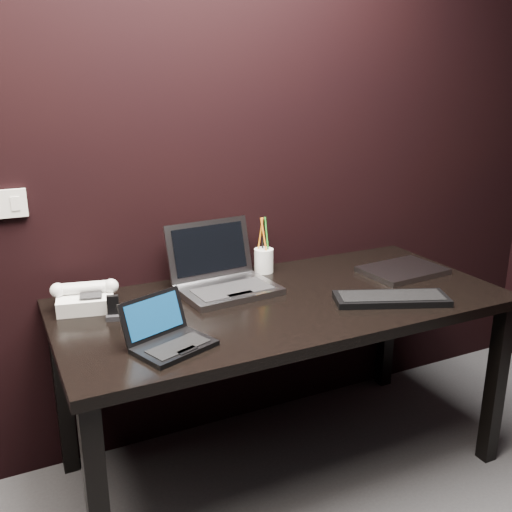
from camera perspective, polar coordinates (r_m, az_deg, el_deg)
name	(u,v)px	position (r m, az deg, el deg)	size (l,w,h in m)	color
wall_back	(170,144)	(2.30, -8.62, 11.03)	(4.00, 4.00, 0.00)	black
wall_switch	(4,204)	(2.21, -23.86, 4.78)	(0.15, 0.02, 0.10)	silver
desk	(284,317)	(2.22, 2.77, -6.16)	(1.70, 0.80, 0.74)	black
netbook	(168,338)	(1.82, -8.75, -8.06)	(0.29, 0.28, 0.15)	black
silver_laptop	(223,278)	(2.26, -3.28, -2.24)	(0.39, 0.36, 0.25)	gray
ext_keyboard	(391,298)	(2.21, 13.37, -4.15)	(0.45, 0.30, 0.03)	black
closed_laptop	(403,270)	(2.54, 14.45, -1.40)	(0.36, 0.27, 0.02)	gray
desk_phone	(86,297)	(2.17, -16.66, -3.98)	(0.25, 0.22, 0.12)	white
mobile_phone	(113,310)	(2.06, -14.08, -5.29)	(0.06, 0.05, 0.09)	black
pen_cup	(264,259)	(2.46, 0.78, -0.35)	(0.09, 0.09, 0.24)	white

